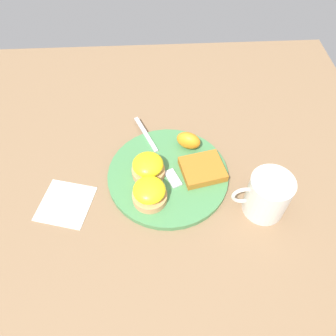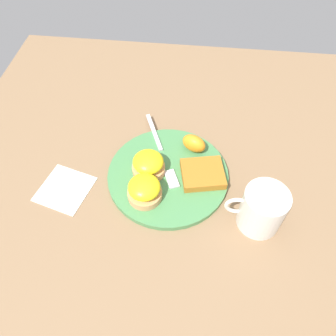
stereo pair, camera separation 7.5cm
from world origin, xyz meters
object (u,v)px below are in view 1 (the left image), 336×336
(hashbrown_patty, at_px, (202,169))
(orange_wedge, at_px, (188,141))
(sandwich_benedict_left, at_px, (148,168))
(cup, at_px, (267,196))
(fork, at_px, (158,154))
(sandwich_benedict_right, at_px, (150,193))

(hashbrown_patty, relative_size, orange_wedge, 1.59)
(sandwich_benedict_left, height_order, hashbrown_patty, sandwich_benedict_left)
(hashbrown_patty, bearing_deg, cup, 141.64)
(sandwich_benedict_left, bearing_deg, cup, 159.30)
(hashbrown_patty, xyz_separation_m, fork, (0.10, -0.06, -0.01))
(sandwich_benedict_right, height_order, orange_wedge, sandwich_benedict_right)
(sandwich_benedict_right, xyz_separation_m, orange_wedge, (-0.10, -0.15, -0.00))
(cup, bearing_deg, sandwich_benedict_right, -6.30)
(hashbrown_patty, relative_size, fork, 0.41)
(sandwich_benedict_right, distance_m, orange_wedge, 0.18)
(sandwich_benedict_left, height_order, fork, sandwich_benedict_left)
(orange_wedge, height_order, fork, orange_wedge)
(sandwich_benedict_left, distance_m, sandwich_benedict_right, 0.07)
(cup, bearing_deg, fork, -34.26)
(fork, bearing_deg, sandwich_benedict_left, 67.43)
(fork, xyz_separation_m, cup, (-0.22, 0.15, 0.03))
(hashbrown_patty, distance_m, orange_wedge, 0.08)
(orange_wedge, xyz_separation_m, fork, (0.08, 0.02, -0.02))
(orange_wedge, bearing_deg, hashbrown_patty, 108.21)
(sandwich_benedict_left, bearing_deg, fork, -112.57)
(sandwich_benedict_left, relative_size, fork, 0.33)
(sandwich_benedict_left, bearing_deg, orange_wedge, -140.52)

